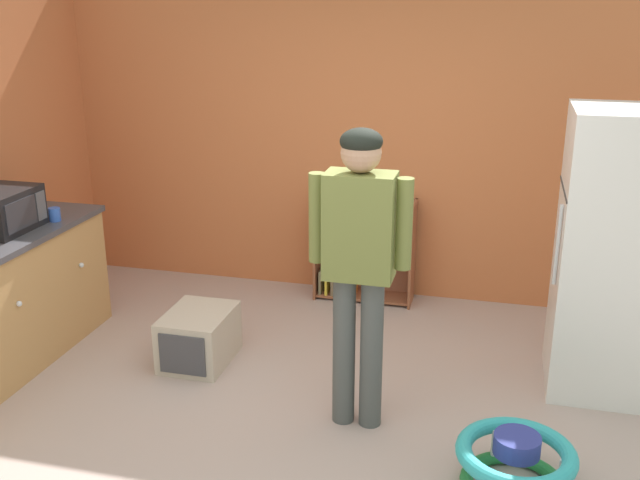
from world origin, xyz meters
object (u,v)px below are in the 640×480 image
Objects in this scene: refrigerator at (617,255)px; standing_person at (359,252)px; baby_walker at (515,464)px; microwave at (2,210)px; blue_cup at (55,214)px; bookshelf at (359,254)px; pet_carrier at (199,337)px.

refrigerator is 1.02× the size of standing_person.
microwave reaches higher than baby_walker.
standing_person is at bearing -14.08° from blue_cup.
baby_walker is at bearing -25.78° from standing_person.
baby_walker is (1.27, -2.30, -0.22)m from bookshelf.
microwave is (-3.91, -0.53, 0.15)m from refrigerator.
standing_person is (0.37, -1.87, 0.69)m from bookshelf.
blue_cup is (-3.71, -0.25, 0.06)m from refrigerator.
standing_person is (-1.44, -0.82, 0.17)m from refrigerator.
baby_walker is at bearing -12.16° from microwave.
refrigerator is 3.22× the size of pet_carrier.
microwave reaches higher than bookshelf.
bookshelf is at bearing 36.86° from microwave.
baby_walker is 3.56m from microwave.
bookshelf is (-1.81, 1.05, -0.52)m from refrigerator.
pet_carrier is (-2.10, 0.91, 0.02)m from baby_walker.
microwave reaches higher than pet_carrier.
standing_person is 3.63× the size of microwave.
blue_cup is at bearing -176.16° from refrigerator.
blue_cup is (0.20, 0.28, -0.09)m from microwave.
baby_walker is (0.90, -0.44, -0.90)m from standing_person.
standing_person reaches higher than blue_cup.
standing_person is at bearing -21.67° from pet_carrier.
pet_carrier is 1.32m from blue_cup.
refrigerator reaches higher than microwave.
microwave is at bearing 167.84° from baby_walker.
standing_person reaches higher than pet_carrier.
refrigerator is 3.71× the size of microwave.
refrigerator is at bearing 66.62° from baby_walker.
pet_carrier is 5.81× the size of blue_cup.
microwave is (-2.47, 0.29, -0.02)m from standing_person.
refrigerator is at bearing 3.84° from blue_cup.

